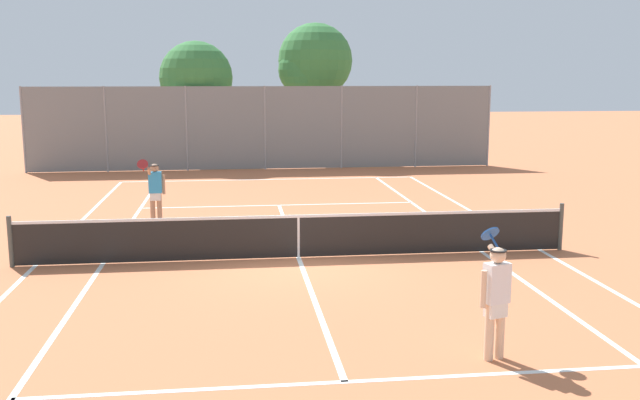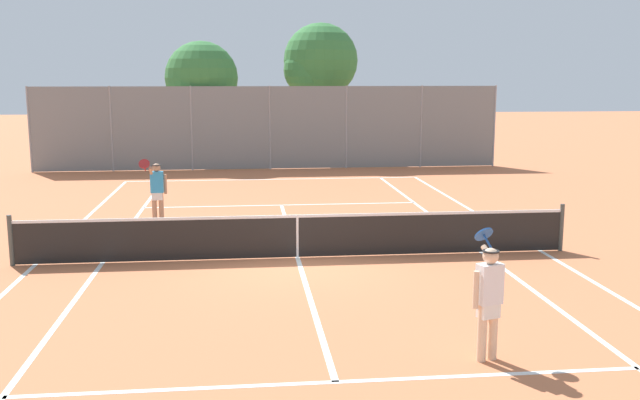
% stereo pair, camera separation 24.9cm
% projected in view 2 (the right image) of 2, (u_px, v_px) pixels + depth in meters
% --- Properties ---
extents(ground_plane, '(120.00, 120.00, 0.00)m').
position_uv_depth(ground_plane, '(298.00, 258.00, 15.45)').
color(ground_plane, '#C67047').
extents(court_line_markings, '(11.10, 23.90, 0.01)m').
position_uv_depth(court_line_markings, '(298.00, 258.00, 15.45)').
color(court_line_markings, white).
rests_on(court_line_markings, ground).
extents(tennis_net, '(12.00, 0.10, 1.07)m').
position_uv_depth(tennis_net, '(297.00, 235.00, 15.36)').
color(tennis_net, '#474C47').
rests_on(tennis_net, ground).
extents(player_near_side, '(0.51, 0.86, 1.77)m').
position_uv_depth(player_near_side, '(488.00, 296.00, 9.76)').
color(player_near_side, beige).
rests_on(player_near_side, ground).
extents(player_far_left, '(0.64, 0.75, 1.77)m').
position_uv_depth(player_far_left, '(157.00, 189.00, 18.98)').
color(player_far_left, tan).
rests_on(player_far_left, ground).
extents(loose_tennis_ball_0, '(0.07, 0.07, 0.07)m').
position_uv_depth(loose_tennis_ball_0, '(415.00, 228.00, 18.34)').
color(loose_tennis_ball_0, '#D1DB33').
rests_on(loose_tennis_ball_0, ground).
extents(back_fence, '(19.51, 0.08, 3.48)m').
position_uv_depth(back_fence, '(270.00, 128.00, 29.81)').
color(back_fence, gray).
rests_on(back_fence, ground).
extents(tree_behind_left, '(3.16, 3.16, 5.38)m').
position_uv_depth(tree_behind_left, '(200.00, 80.00, 30.89)').
color(tree_behind_left, brown).
rests_on(tree_behind_left, ground).
extents(tree_behind_right, '(3.38, 3.36, 6.24)m').
position_uv_depth(tree_behind_right, '(318.00, 63.00, 32.12)').
color(tree_behind_right, brown).
rests_on(tree_behind_right, ground).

